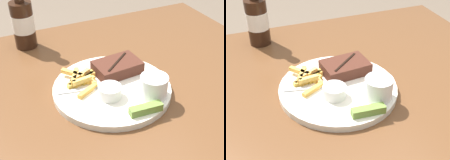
{
  "view_description": "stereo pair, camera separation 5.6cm",
  "coord_description": "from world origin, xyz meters",
  "views": [
    {
      "loc": [
        -0.29,
        -0.62,
        1.28
      ],
      "look_at": [
        0.0,
        0.0,
        0.81
      ],
      "focal_mm": 50.0,
      "sensor_mm": 36.0,
      "label": 1
    },
    {
      "loc": [
        -0.24,
        -0.64,
        1.28
      ],
      "look_at": [
        0.0,
        0.0,
        0.81
      ],
      "focal_mm": 50.0,
      "sensor_mm": 36.0,
      "label": 2
    }
  ],
  "objects": [
    {
      "name": "pickle_spear",
      "position": [
        0.03,
        -0.13,
        0.8
      ],
      "size": [
        0.08,
        0.03,
        0.02
      ],
      "color": "olive",
      "rests_on": "dinner_plate"
    },
    {
      "name": "beer_bottle",
      "position": [
        -0.15,
        0.36,
        0.86
      ],
      "size": [
        0.07,
        0.07,
        0.25
      ],
      "color": "black",
      "rests_on": "dining_table"
    },
    {
      "name": "steak_portion",
      "position": [
        0.04,
        0.06,
        0.8
      ],
      "size": [
        0.14,
        0.1,
        0.04
      ],
      "color": "#472319",
      "rests_on": "dinner_plate"
    },
    {
      "name": "fries_pile",
      "position": [
        -0.07,
        0.05,
        0.8
      ],
      "size": [
        0.11,
        0.14,
        0.02
      ],
      "color": "#F4AB47",
      "rests_on": "dinner_plate"
    },
    {
      "name": "coleslaw_cup",
      "position": [
        0.08,
        -0.08,
        0.82
      ],
      "size": [
        0.07,
        0.07,
        0.06
      ],
      "color": "white",
      "rests_on": "dinner_plate"
    },
    {
      "name": "fork_utensil",
      "position": [
        -0.08,
        0.02,
        0.79
      ],
      "size": [
        0.13,
        0.04,
        0.0
      ],
      "rotation": [
        0.0,
        0.0,
        6.08
      ],
      "color": "#B7B7BC",
      "rests_on": "dinner_plate"
    },
    {
      "name": "dipping_sauce_cup",
      "position": [
        -0.02,
        -0.04,
        0.8
      ],
      "size": [
        0.06,
        0.06,
        0.03
      ],
      "color": "silver",
      "rests_on": "dinner_plate"
    },
    {
      "name": "dining_table",
      "position": [
        0.0,
        0.0,
        0.67
      ],
      "size": [
        1.14,
        0.93,
        0.77
      ],
      "color": "brown",
      "rests_on": "ground_plane"
    },
    {
      "name": "dinner_plate",
      "position": [
        0.0,
        0.0,
        0.78
      ],
      "size": [
        0.32,
        0.32,
        0.02
      ],
      "color": "silver",
      "rests_on": "dining_table"
    }
  ]
}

